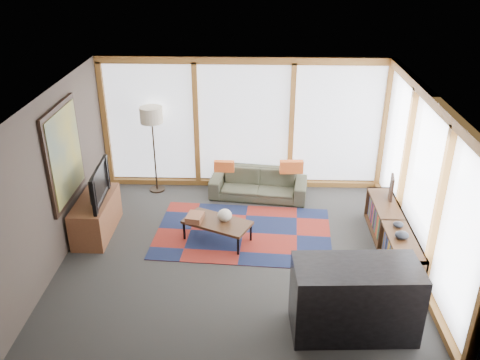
{
  "coord_description": "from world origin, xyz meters",
  "views": [
    {
      "loc": [
        0.25,
        -6.8,
        4.61
      ],
      "look_at": [
        0.0,
        0.4,
        1.1
      ],
      "focal_mm": 38.0,
      "sensor_mm": 36.0,
      "label": 1
    }
  ],
  "objects_px": {
    "floor_lamp": "(154,150)",
    "television": "(94,184)",
    "bar_counter": "(355,299)",
    "tv_console": "(96,216)",
    "bookshelf": "(392,235)",
    "coffee_table": "(217,231)",
    "sofa": "(258,184)"
  },
  "relations": [
    {
      "from": "tv_console",
      "to": "television",
      "type": "distance_m",
      "value": 0.63
    },
    {
      "from": "television",
      "to": "floor_lamp",
      "type": "bearing_deg",
      "value": -25.13
    },
    {
      "from": "sofa",
      "to": "floor_lamp",
      "type": "height_order",
      "value": "floor_lamp"
    },
    {
      "from": "tv_console",
      "to": "bar_counter",
      "type": "bearing_deg",
      "value": -29.5
    },
    {
      "from": "bar_counter",
      "to": "sofa",
      "type": "bearing_deg",
      "value": 105.25
    },
    {
      "from": "floor_lamp",
      "to": "bookshelf",
      "type": "bearing_deg",
      "value": -25.84
    },
    {
      "from": "bookshelf",
      "to": "television",
      "type": "xyz_separation_m",
      "value": [
        -4.81,
        0.34,
        0.66
      ]
    },
    {
      "from": "bar_counter",
      "to": "tv_console",
      "type": "bearing_deg",
      "value": 147.45
    },
    {
      "from": "coffee_table",
      "to": "bar_counter",
      "type": "relative_size",
      "value": 0.7
    },
    {
      "from": "floor_lamp",
      "to": "bar_counter",
      "type": "distance_m",
      "value": 5.04
    },
    {
      "from": "bookshelf",
      "to": "tv_console",
      "type": "relative_size",
      "value": 1.79
    },
    {
      "from": "tv_console",
      "to": "bar_counter",
      "type": "distance_m",
      "value": 4.53
    },
    {
      "from": "sofa",
      "to": "bookshelf",
      "type": "xyz_separation_m",
      "value": [
        2.13,
        -1.81,
        0.02
      ]
    },
    {
      "from": "sofa",
      "to": "floor_lamp",
      "type": "bearing_deg",
      "value": -178.28
    },
    {
      "from": "sofa",
      "to": "floor_lamp",
      "type": "xyz_separation_m",
      "value": [
        -2.02,
        0.2,
        0.59
      ]
    },
    {
      "from": "coffee_table",
      "to": "bookshelf",
      "type": "xyz_separation_m",
      "value": [
        2.8,
        -0.21,
        0.1
      ]
    },
    {
      "from": "coffee_table",
      "to": "television",
      "type": "height_order",
      "value": "television"
    },
    {
      "from": "sofa",
      "to": "bookshelf",
      "type": "height_order",
      "value": "bookshelf"
    },
    {
      "from": "floor_lamp",
      "to": "coffee_table",
      "type": "xyz_separation_m",
      "value": [
        1.34,
        -1.79,
        -0.68
      ]
    },
    {
      "from": "floor_lamp",
      "to": "television",
      "type": "xyz_separation_m",
      "value": [
        -0.67,
        -1.67,
        0.08
      ]
    },
    {
      "from": "floor_lamp",
      "to": "tv_console",
      "type": "xyz_separation_m",
      "value": [
        -0.72,
        -1.62,
        -0.54
      ]
    },
    {
      "from": "floor_lamp",
      "to": "bar_counter",
      "type": "relative_size",
      "value": 1.11
    },
    {
      "from": "sofa",
      "to": "television",
      "type": "xyz_separation_m",
      "value": [
        -2.68,
        -1.47,
        0.67
      ]
    },
    {
      "from": "tv_console",
      "to": "bar_counter",
      "type": "xyz_separation_m",
      "value": [
        3.94,
        -2.23,
        0.17
      ]
    },
    {
      "from": "coffee_table",
      "to": "tv_console",
      "type": "height_order",
      "value": "tv_console"
    },
    {
      "from": "sofa",
      "to": "tv_console",
      "type": "bearing_deg",
      "value": -145.19
    },
    {
      "from": "floor_lamp",
      "to": "bookshelf",
      "type": "height_order",
      "value": "floor_lamp"
    },
    {
      "from": "bookshelf",
      "to": "bar_counter",
      "type": "relative_size",
      "value": 1.47
    },
    {
      "from": "coffee_table",
      "to": "tv_console",
      "type": "relative_size",
      "value": 0.85
    },
    {
      "from": "tv_console",
      "to": "television",
      "type": "bearing_deg",
      "value": -40.61
    },
    {
      "from": "coffee_table",
      "to": "bar_counter",
      "type": "xyz_separation_m",
      "value": [
        1.88,
        -2.06,
        0.31
      ]
    },
    {
      "from": "floor_lamp",
      "to": "bookshelf",
      "type": "distance_m",
      "value": 4.64
    }
  ]
}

